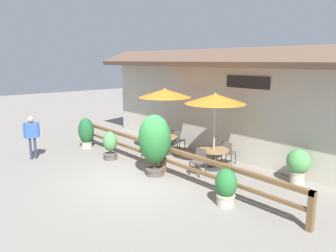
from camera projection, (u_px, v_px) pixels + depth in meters
name	position (u px, v px, depth m)	size (l,w,h in m)	color
ground_plane	(138.00, 180.00, 10.50)	(60.00, 60.00, 0.00)	gray
building_facade	(224.00, 102.00, 12.68)	(14.28, 1.49, 4.23)	#BCB7A8
patio_railing	(163.00, 153.00, 11.03)	(10.40, 0.14, 0.95)	brown
patio_umbrella_near	(165.00, 93.00, 12.94)	(2.09, 2.09, 2.69)	#B7B2A8
dining_table_near	(165.00, 140.00, 13.32)	(1.06, 1.06, 0.72)	olive
chair_near_streetside	(150.00, 145.00, 12.88)	(0.44, 0.44, 0.87)	#514C47
chair_near_wallside	(178.00, 139.00, 13.82)	(0.50, 0.50, 0.87)	#514C47
patio_umbrella_middle	(215.00, 99.00, 11.05)	(2.09, 2.09, 2.69)	#B7B2A8
dining_table_middle	(214.00, 153.00, 11.43)	(1.06, 1.06, 0.72)	olive
chair_middle_streetside	(199.00, 160.00, 10.91)	(0.49, 0.49, 0.87)	#514C47
chair_middle_wallside	(228.00, 152.00, 11.94)	(0.51, 0.51, 0.87)	#514C47
potted_plant_broad_leaf	(226.00, 187.00, 8.55)	(0.60, 0.54, 1.01)	#B7AD99
potted_plant_corner_fern	(110.00, 145.00, 12.56)	(0.59, 0.55, 1.09)	#564C47
potted_plant_tall_tropical	(155.00, 141.00, 10.70)	(1.14, 1.03, 2.04)	#564C47
potted_plant_small_flowering	(86.00, 132.00, 14.22)	(0.72, 0.65, 1.31)	#B7AD99
potted_plant_entrance_palm	(298.00, 164.00, 10.04)	(0.73, 0.66, 1.11)	#B7AD99
pedestrian	(32.00, 132.00, 12.49)	(0.29, 0.58, 1.68)	#2D334C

